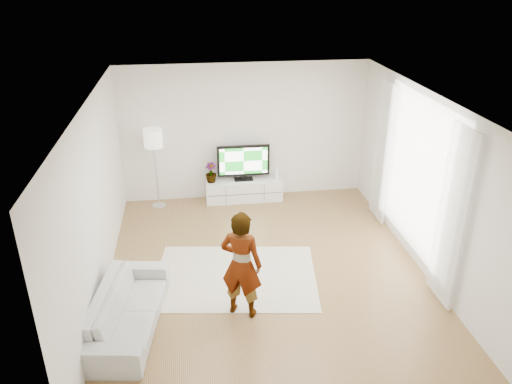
{
  "coord_description": "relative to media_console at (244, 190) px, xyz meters",
  "views": [
    {
      "loc": [
        -1.08,
        -6.64,
        4.54
      ],
      "look_at": [
        -0.12,
        0.4,
        1.26
      ],
      "focal_mm": 35.0,
      "sensor_mm": 36.0,
      "label": 1
    }
  ],
  "objects": [
    {
      "name": "floor",
      "position": [
        0.05,
        -2.76,
        -0.22
      ],
      "size": [
        6.0,
        6.0,
        0.0
      ],
      "primitive_type": "plane",
      "color": "#A07A48",
      "rests_on": "ground"
    },
    {
      "name": "ceiling",
      "position": [
        0.05,
        -2.76,
        2.58
      ],
      "size": [
        6.0,
        6.0,
        0.0
      ],
      "primitive_type": "plane",
      "color": "white",
      "rests_on": "wall_back"
    },
    {
      "name": "wall_left",
      "position": [
        -2.45,
        -2.76,
        1.18
      ],
      "size": [
        0.02,
        6.0,
        2.8
      ],
      "primitive_type": "cube",
      "color": "silver",
      "rests_on": "floor"
    },
    {
      "name": "wall_right",
      "position": [
        2.55,
        -2.76,
        1.18
      ],
      "size": [
        0.02,
        6.0,
        2.8
      ],
      "primitive_type": "cube",
      "color": "silver",
      "rests_on": "floor"
    },
    {
      "name": "wall_back",
      "position": [
        0.05,
        0.24,
        1.18
      ],
      "size": [
        5.0,
        0.02,
        2.8
      ],
      "primitive_type": "cube",
      "color": "silver",
      "rests_on": "floor"
    },
    {
      "name": "wall_front",
      "position": [
        0.05,
        -5.76,
        1.18
      ],
      "size": [
        5.0,
        0.02,
        2.8
      ],
      "primitive_type": "cube",
      "color": "silver",
      "rests_on": "floor"
    },
    {
      "name": "window",
      "position": [
        2.53,
        -2.46,
        1.23
      ],
      "size": [
        0.01,
        2.6,
        2.5
      ],
      "primitive_type": "cube",
      "color": "white",
      "rests_on": "wall_right"
    },
    {
      "name": "curtain_near",
      "position": [
        2.45,
        -3.76,
        1.13
      ],
      "size": [
        0.04,
        0.7,
        2.6
      ],
      "primitive_type": "cube",
      "color": "white",
      "rests_on": "floor"
    },
    {
      "name": "curtain_far",
      "position": [
        2.45,
        -1.16,
        1.13
      ],
      "size": [
        0.04,
        0.7,
        2.6
      ],
      "primitive_type": "cube",
      "color": "white",
      "rests_on": "floor"
    },
    {
      "name": "media_console",
      "position": [
        0.0,
        0.0,
        0.0
      ],
      "size": [
        1.58,
        0.45,
        0.44
      ],
      "color": "silver",
      "rests_on": "floor"
    },
    {
      "name": "television",
      "position": [
        0.0,
        0.03,
        0.63
      ],
      "size": [
        1.07,
        0.21,
        0.75
      ],
      "color": "black",
      "rests_on": "media_console"
    },
    {
      "name": "game_console",
      "position": [
        0.69,
        -0.0,
        0.34
      ],
      "size": [
        0.07,
        0.17,
        0.23
      ],
      "rotation": [
        0.0,
        0.0,
        -0.1
      ],
      "color": "white",
      "rests_on": "media_console"
    },
    {
      "name": "potted_plant",
      "position": [
        -0.67,
        0.0,
        0.43
      ],
      "size": [
        0.28,
        0.28,
        0.41
      ],
      "primitive_type": "imported",
      "rotation": [
        0.0,
        0.0,
        -0.25
      ],
      "color": "#3F7238",
      "rests_on": "media_console"
    },
    {
      "name": "rug",
      "position": [
        -0.46,
        -2.81,
        -0.22
      ],
      "size": [
        2.75,
        2.14,
        0.01
      ],
      "primitive_type": "cube",
      "rotation": [
        0.0,
        0.0,
        -0.14
      ],
      "color": "beige",
      "rests_on": "floor"
    },
    {
      "name": "player",
      "position": [
        -0.45,
        -3.7,
        0.59
      ],
      "size": [
        0.69,
        0.59,
        1.59
      ],
      "primitive_type": "imported",
      "rotation": [
        0.0,
        0.0,
        2.72
      ],
      "color": "#334772",
      "rests_on": "rug"
    },
    {
      "name": "sofa",
      "position": [
        -2.01,
        -3.78,
        0.07
      ],
      "size": [
        1.07,
        2.1,
        0.59
      ],
      "primitive_type": "imported",
      "rotation": [
        0.0,
        0.0,
        1.43
      ],
      "color": "beige",
      "rests_on": "floor"
    },
    {
      "name": "floor_lamp",
      "position": [
        -1.76,
        -0.06,
        1.16
      ],
      "size": [
        0.36,
        0.36,
        1.63
      ],
      "color": "silver",
      "rests_on": "floor"
    }
  ]
}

